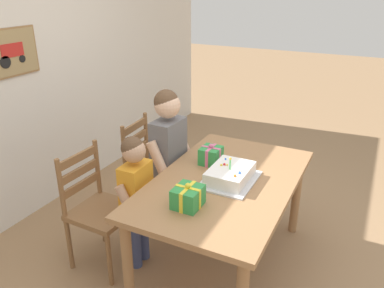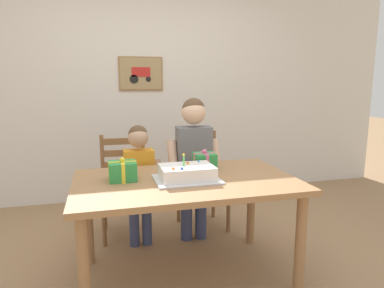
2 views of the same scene
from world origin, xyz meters
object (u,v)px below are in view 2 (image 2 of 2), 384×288
birthday_cake (187,173)px  gift_box_beside_cake (123,171)px  chair_left (124,185)px  child_older (194,155)px  chair_right (201,179)px  child_younger (139,174)px  dining_table (186,192)px  gift_box_red_large (205,162)px

birthday_cake → gift_box_beside_cake: size_ratio=2.32×
chair_left → child_older: (0.59, -0.28, 0.30)m
chair_right → child_younger: child_younger is taller
birthday_cake → child_younger: size_ratio=0.42×
birthday_cake → gift_box_beside_cake: bearing=165.0°
chair_right → chair_left: bearing=180.0°
dining_table → child_older: size_ratio=1.20×
child_older → gift_box_red_large: bearing=-92.9°
chair_right → dining_table: bearing=-113.1°
child_younger → birthday_cake: bearing=-67.2°
chair_right → child_older: 0.44m
chair_right → gift_box_red_large: bearing=-104.4°
dining_table → child_younger: bearing=114.0°
gift_box_red_large → chair_left: 0.93m
gift_box_beside_cake → chair_left: chair_left is taller
child_older → child_younger: (-0.48, 0.00, -0.13)m
birthday_cake → child_older: 0.65m
dining_table → chair_right: size_ratio=1.65×
dining_table → chair_right: chair_right is taller
birthday_cake → gift_box_red_large: 0.31m
gift_box_red_large → chair_right: chair_right is taller
gift_box_beside_cake → chair_right: 1.16m
dining_table → chair_left: bearing=113.2°
chair_left → chair_right: same height
dining_table → chair_left: size_ratio=1.65×
gift_box_beside_cake → chair_left: (0.06, 0.78, -0.34)m
gift_box_beside_cake → chair_right: (0.79, 0.78, -0.34)m
gift_box_red_large → child_older: child_older is taller
child_younger → chair_right: bearing=23.9°
gift_box_beside_cake → child_older: size_ratio=0.15×
child_older → child_younger: bearing=179.9°
gift_box_beside_cake → child_younger: bearing=72.0°
gift_box_beside_cake → chair_left: 0.85m
chair_left → child_older: 0.72m
gift_box_beside_cake → child_younger: child_younger is taller
dining_table → child_younger: (-0.26, 0.58, -0.01)m
chair_left → child_older: size_ratio=0.72×
dining_table → chair_right: bearing=66.9°
chair_right → birthday_cake: bearing=-112.4°
birthday_cake → chair_right: bearing=67.6°
gift_box_red_large → chair_right: (0.17, 0.66, -0.34)m
dining_table → gift_box_beside_cake: (-0.42, 0.08, 0.16)m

